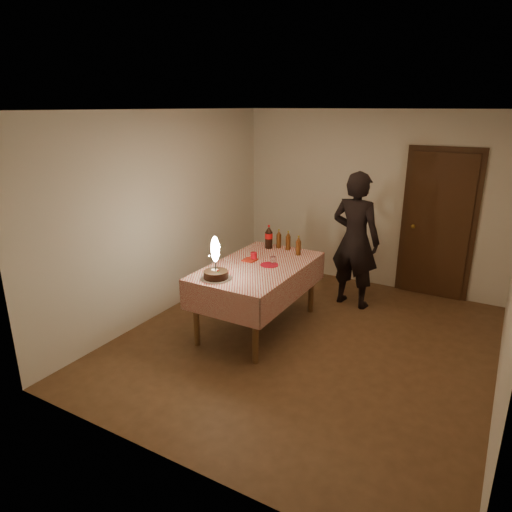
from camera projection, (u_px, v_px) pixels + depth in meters
name	position (u px, v px, depth m)	size (l,w,h in m)	color
ground	(305.00, 342.00, 5.35)	(4.00, 4.50, 0.01)	brown
room_shell	(316.00, 202.00, 4.88)	(4.04, 4.54, 2.62)	beige
dining_table	(258.00, 273.00, 5.50)	(1.02, 1.72, 0.82)	brown
birthday_cake	(216.00, 268.00, 5.00)	(0.34, 0.34, 0.48)	white
red_plate	(269.00, 265.00, 5.45)	(0.22, 0.22, 0.01)	#B20C1F
red_cup	(254.00, 256.00, 5.61)	(0.08, 0.08, 0.10)	#AE0C16
clear_cup	(273.00, 260.00, 5.49)	(0.07, 0.07, 0.09)	white
napkin_stack	(250.00, 260.00, 5.61)	(0.15, 0.15, 0.02)	#AA2213
cola_bottle	(269.00, 237.00, 6.06)	(0.10, 0.10, 0.32)	black
amber_bottle_left	(279.00, 239.00, 6.10)	(0.06, 0.06, 0.25)	#552A0E
amber_bottle_right	(298.00, 246.00, 5.80)	(0.06, 0.06, 0.25)	#552A0E
amber_bottle_mid	(288.00, 241.00, 6.01)	(0.06, 0.06, 0.25)	#552A0E
photographer	(355.00, 240.00, 6.10)	(0.73, 0.53, 1.85)	black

